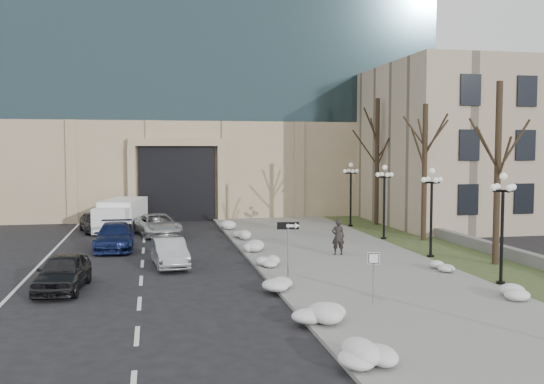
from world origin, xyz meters
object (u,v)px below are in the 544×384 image
at_px(car_d, 158,225).
at_px(car_e, 94,222).
at_px(car_a, 63,272).
at_px(car_b, 170,253).
at_px(lamppost_a, 503,213).
at_px(lamppost_d, 351,186).
at_px(lamppost_b, 432,200).
at_px(keep_sign, 374,267).
at_px(one_way_sign, 292,233).
at_px(box_truck, 121,215).
at_px(car_c, 114,236).
at_px(lamppost_c, 384,192).
at_px(pedestrian, 338,237).

relative_size(car_d, car_e, 1.26).
relative_size(car_a, car_b, 1.05).
distance_m(lamppost_a, lamppost_d, 19.50).
distance_m(car_d, lamppost_b, 18.16).
bearing_deg(keep_sign, lamppost_d, 90.16).
distance_m(car_e, one_way_sign, 20.87).
bearing_deg(car_b, lamppost_a, -33.03).
height_order(car_d, car_e, car_d).
xyz_separation_m(car_d, lamppost_a, (13.93, -17.90, 2.34)).
height_order(car_d, lamppost_b, lamppost_b).
height_order(box_truck, lamppost_d, lamppost_d).
xyz_separation_m(car_c, lamppost_c, (16.41, 0.24, 2.32)).
bearing_deg(lamppost_d, car_d, -173.47).
xyz_separation_m(one_way_sign, lamppost_c, (8.46, 10.72, 0.90)).
height_order(car_d, keep_sign, keep_sign).
distance_m(pedestrian, lamppost_b, 5.23).
xyz_separation_m(car_c, pedestrian, (11.81, -4.80, 0.32)).
distance_m(box_truck, keep_sign, 25.66).
height_order(keep_sign, lamppost_a, lamppost_a).
bearing_deg(keep_sign, car_d, 127.08).
relative_size(car_e, pedestrian, 2.19).
distance_m(pedestrian, lamppost_d, 12.59).
distance_m(car_b, one_way_sign, 7.03).
height_order(car_b, lamppost_a, lamppost_a).
xyz_separation_m(car_e, lamppost_c, (18.22, -7.67, 2.36)).
relative_size(car_b, box_truck, 0.59).
xyz_separation_m(pedestrian, box_truck, (-11.83, 13.46, -0.04)).
xyz_separation_m(pedestrian, lamppost_b, (4.60, -1.46, 2.00)).
bearing_deg(car_d, car_e, 135.52).
bearing_deg(lamppost_b, car_e, 142.14).
xyz_separation_m(car_a, lamppost_d, (17.87, 16.73, 2.33)).
distance_m(car_b, car_d, 10.94).
distance_m(keep_sign, lamppost_c, 16.63).
relative_size(car_e, lamppost_d, 0.87).
bearing_deg(pedestrian, lamppost_c, -126.14).
bearing_deg(car_c, car_e, 103.13).
xyz_separation_m(pedestrian, lamppost_a, (4.60, -7.96, 2.00)).
height_order(lamppost_b, lamppost_d, same).
relative_size(car_a, lamppost_d, 0.92).
bearing_deg(keep_sign, box_truck, 129.58).
height_order(car_c, box_truck, box_truck).
bearing_deg(car_d, lamppost_c, -31.08).
bearing_deg(lamppost_d, car_a, -136.88).
bearing_deg(lamppost_b, pedestrian, 162.42).
relative_size(car_d, keep_sign, 2.60).
bearing_deg(car_a, car_b, 48.67).
relative_size(car_e, one_way_sign, 1.58).
bearing_deg(keep_sign, lamppost_a, 35.77).
distance_m(car_a, car_e, 17.90).
distance_m(one_way_sign, lamppost_b, 9.49).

